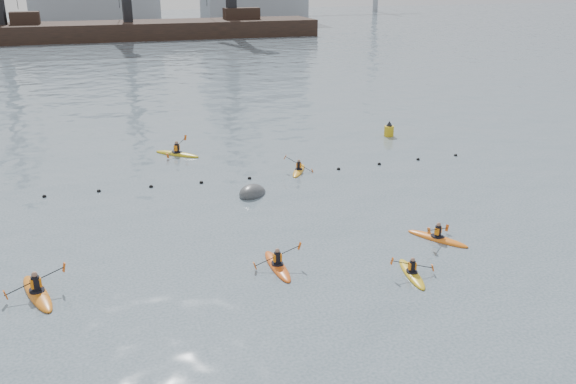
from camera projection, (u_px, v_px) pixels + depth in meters
name	position (u px, v px, depth m)	size (l,w,h in m)	color
float_line	(225.00, 180.00, 37.67)	(33.24, 0.73, 0.24)	black
barge_pier	(128.00, 28.00, 115.35)	(72.00, 19.30, 29.50)	black
kayaker_0	(277.00, 265.00, 26.58)	(2.19, 3.20, 1.16)	#D15113
kayaker_1	(412.00, 273.00, 25.91)	(1.94, 2.92, 0.98)	gold
kayaker_2	(37.00, 292.00, 24.33)	(2.38, 3.66, 1.21)	#CE6913
kayaker_3	(299.00, 170.00, 39.29)	(1.88, 2.75, 1.15)	orange
kayaker_4	(437.00, 238.00, 29.31)	(2.25, 2.99, 1.10)	orange
kayaker_5	(177.00, 153.00, 42.81)	(3.12, 2.91, 1.30)	gold
mooring_buoy	(253.00, 194.00, 35.36)	(2.33, 1.38, 1.17)	#37393C
nav_buoy	(389.00, 131.00, 47.57)	(0.75, 0.75, 1.37)	gold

